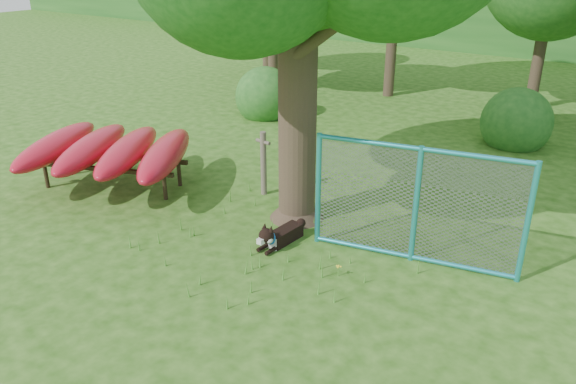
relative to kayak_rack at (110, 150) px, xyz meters
The scene contains 8 objects.
ground 4.60m from the kayak_rack, 15.18° to the right, with size 80.00×80.00×0.00m, color #224E0F.
wooden_post 3.29m from the kayak_rack, 27.80° to the left, with size 0.37×0.14×1.36m.
kayak_rack is the anchor object (origin of this frame).
husky_dog 4.49m from the kayak_rack, ahead, with size 0.35×1.15×0.51m.
fence_section 6.58m from the kayak_rack, ahead, with size 3.35×0.77×3.31m.
wildflower_clump 5.85m from the kayak_rack, ahead, with size 0.09×0.09×0.20m.
shrub_left 6.40m from the kayak_rack, 95.73° to the left, with size 1.80×1.80×1.80m, color #215B1D.
shrub_mid 10.11m from the kayak_rack, 50.83° to the left, with size 1.80×1.80×1.80m, color #215B1D.
Camera 1 is at (5.09, -5.88, 4.77)m, focal length 35.00 mm.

